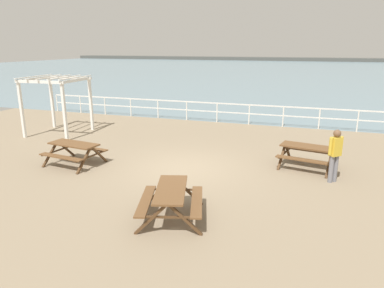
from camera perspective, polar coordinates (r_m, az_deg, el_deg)
name	(u,v)px	position (r m, az deg, el deg)	size (l,w,h in m)	color
ground_plane	(184,171)	(12.24, -1.35, -4.35)	(30.00, 24.00, 0.20)	gray
sea_band	(290,71)	(63.81, 15.49, 11.35)	(142.00, 90.00, 0.01)	gray
distant_shoreline	(300,61)	(106.70, 17.08, 12.71)	(142.00, 6.00, 1.80)	#4C4C47
seaward_railing	(233,110)	(19.26, 6.62, 5.52)	(23.07, 0.07, 1.08)	white
picnic_table_near_left	(308,151)	(12.72, 18.18, -1.13)	(2.06, 1.84, 0.80)	brown
picnic_table_near_right	(171,196)	(8.61, -3.40, -8.34)	(1.96, 2.16, 0.80)	brown
picnic_table_mid_centre	(74,149)	(13.09, -18.48, -0.70)	(1.98, 1.74, 0.80)	brown
visitor	(335,153)	(11.55, 22.07, -1.28)	(0.40, 0.40, 1.66)	slate
lattice_pergola	(56,92)	(17.82, -21.05, 7.86)	(2.59, 2.71, 2.70)	white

